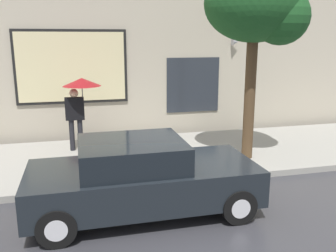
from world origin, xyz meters
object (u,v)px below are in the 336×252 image
Objects in this scene: fire_hydrant at (165,151)px; parked_car at (141,178)px; street_tree at (260,8)px; pedestrian_with_umbrella at (80,93)px.

parked_car is at bearing -114.76° from fire_hydrant.
parked_car is 5.46× the size of fire_hydrant.
fire_hydrant is at bearing -178.71° from street_tree.
parked_car is at bearing -147.78° from street_tree.
fire_hydrant is 4.14m from street_tree.
fire_hydrant is 0.38× the size of pedestrian_with_umbrella.
pedestrian_with_umbrella is at bearing 157.06° from street_tree.
pedestrian_with_umbrella is 5.15m from street_tree.
parked_car is 4.17m from pedestrian_with_umbrella.
parked_car is 2.24m from fire_hydrant.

